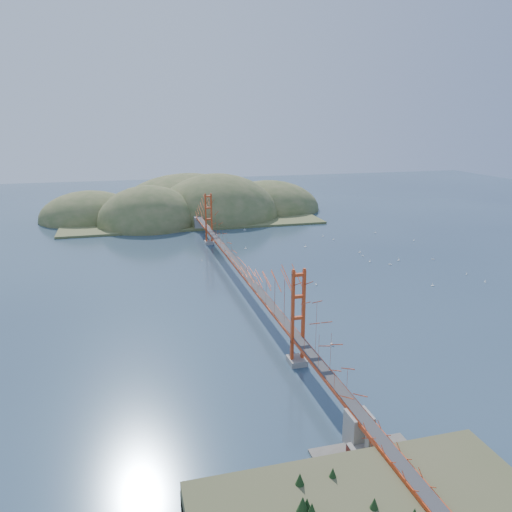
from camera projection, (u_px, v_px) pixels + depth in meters
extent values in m
plane|color=#283D51|center=(239.00, 284.00, 86.86)|extent=(320.00, 320.00, 0.00)
cube|color=gray|center=(297.00, 361.00, 58.85)|extent=(2.00, 2.40, 0.70)
cube|color=gray|center=(209.00, 242.00, 114.67)|extent=(2.00, 2.40, 0.70)
cube|color=#B83614|center=(239.00, 266.00, 85.97)|extent=(1.40, 92.00, 0.16)
cube|color=#B83614|center=(239.00, 267.00, 86.03)|extent=(1.33, 92.00, 0.24)
cube|color=#38383A|center=(239.00, 266.00, 85.95)|extent=(1.19, 92.00, 0.03)
cube|color=gray|center=(359.00, 430.00, 43.62)|extent=(2.00, 2.20, 3.30)
cube|color=gray|center=(199.00, 223.00, 129.21)|extent=(2.20, 2.60, 3.30)
cube|color=#B83614|center=(396.00, 458.00, 37.59)|extent=(1.40, 12.00, 0.16)
cube|color=#B83614|center=(395.00, 460.00, 37.66)|extent=(1.33, 12.00, 0.30)
cube|color=gray|center=(401.00, 487.00, 37.15)|extent=(0.50, 0.70, 2.95)
cube|color=gray|center=(381.00, 461.00, 39.94)|extent=(0.50, 0.70, 2.95)
cube|color=gray|center=(369.00, 446.00, 41.80)|extent=(0.50, 0.70, 2.95)
cube|color=#59544C|center=(371.00, 464.00, 41.70)|extent=(9.00, 6.00, 0.24)
cube|color=maroon|center=(372.00, 452.00, 42.32)|extent=(3.70, 2.30, 0.75)
cube|color=gray|center=(372.00, 448.00, 42.20)|extent=(3.70, 2.30, 0.10)
cylinder|color=white|center=(372.00, 444.00, 42.08)|extent=(0.03, 0.03, 1.00)
cube|color=#4A502D|center=(340.00, 485.00, 38.16)|extent=(24.00, 3.00, 1.80)
cone|color=black|center=(322.00, 468.00, 36.44)|extent=(0.50, 0.50, 0.71)
cone|color=black|center=(399.00, 496.00, 33.35)|extent=(0.81, 0.81, 1.16)
cone|color=black|center=(439.00, 505.00, 32.81)|extent=(0.63, 0.63, 0.91)
cone|color=black|center=(432.00, 489.00, 34.13)|extent=(0.71, 0.71, 1.01)
cone|color=black|center=(337.00, 484.00, 34.62)|extent=(0.69, 0.69, 0.98)
cube|color=olive|center=(189.00, 216.00, 146.33)|extent=(70.00, 40.00, 0.60)
ellipsoid|color=olive|center=(149.00, 224.00, 135.95)|extent=(28.00, 28.00, 21.00)
ellipsoid|color=olive|center=(217.00, 217.00, 146.54)|extent=(36.00, 36.00, 25.00)
ellipsoid|color=olive|center=(268.00, 209.00, 158.49)|extent=(32.00, 32.00, 18.00)
ellipsoid|color=olive|center=(90.00, 219.00, 143.11)|extent=(28.00, 28.00, 16.00)
ellipsoid|color=olive|center=(190.00, 208.00, 159.93)|extent=(44.00, 44.00, 22.00)
cube|color=white|center=(399.00, 260.00, 101.27)|extent=(0.63, 0.51, 0.11)
cylinder|color=white|center=(399.00, 259.00, 101.18)|extent=(0.02, 0.02, 0.68)
cube|color=white|center=(316.00, 285.00, 86.55)|extent=(0.27, 0.55, 0.10)
cylinder|color=white|center=(316.00, 283.00, 86.48)|extent=(0.02, 0.02, 0.57)
cube|color=white|center=(305.00, 247.00, 111.96)|extent=(0.65, 0.47, 0.11)
cylinder|color=white|center=(305.00, 245.00, 111.87)|extent=(0.02, 0.02, 0.69)
cube|color=white|center=(375.00, 233.00, 125.44)|extent=(0.66, 0.37, 0.11)
cylinder|color=white|center=(376.00, 232.00, 125.35)|extent=(0.02, 0.02, 0.69)
cube|color=white|center=(433.00, 286.00, 86.02)|extent=(0.60, 0.26, 0.11)
cylinder|color=white|center=(433.00, 284.00, 85.93)|extent=(0.02, 0.02, 0.64)
cube|color=white|center=(323.00, 236.00, 121.73)|extent=(0.55, 0.23, 0.10)
cylinder|color=white|center=(323.00, 235.00, 121.65)|extent=(0.02, 0.02, 0.59)
cube|color=white|center=(333.00, 240.00, 118.19)|extent=(0.26, 0.57, 0.10)
cylinder|color=white|center=(333.00, 239.00, 118.11)|extent=(0.02, 0.02, 0.60)
cube|color=white|center=(390.00, 264.00, 98.49)|extent=(0.58, 0.58, 0.11)
cylinder|color=white|center=(390.00, 263.00, 98.40)|extent=(0.02, 0.02, 0.67)
cube|color=white|center=(414.00, 241.00, 117.51)|extent=(0.44, 0.44, 0.09)
cylinder|color=white|center=(414.00, 240.00, 117.44)|extent=(0.01, 0.01, 0.51)
cube|color=white|center=(332.00, 344.00, 63.72)|extent=(0.20, 0.59, 0.11)
cylinder|color=white|center=(332.00, 342.00, 63.64)|extent=(0.02, 0.02, 0.64)
cube|color=white|center=(370.00, 262.00, 100.35)|extent=(0.34, 0.61, 0.11)
cylinder|color=white|center=(370.00, 260.00, 100.26)|extent=(0.02, 0.02, 0.64)
cube|color=white|center=(433.00, 259.00, 102.12)|extent=(0.58, 0.50, 0.11)
cylinder|color=white|center=(433.00, 258.00, 102.03)|extent=(0.02, 0.02, 0.63)
cube|color=white|center=(363.00, 256.00, 104.49)|extent=(0.46, 0.49, 0.09)
cylinder|color=white|center=(363.00, 255.00, 104.41)|extent=(0.01, 0.01, 0.55)
cube|color=white|center=(467.00, 274.00, 92.39)|extent=(0.49, 0.37, 0.09)
cylinder|color=white|center=(467.00, 273.00, 92.32)|extent=(0.01, 0.01, 0.52)
cube|color=white|center=(245.00, 230.00, 128.76)|extent=(0.64, 0.25, 0.11)
cylinder|color=white|center=(245.00, 229.00, 128.66)|extent=(0.02, 0.02, 0.69)
cube|color=white|center=(360.00, 252.00, 107.30)|extent=(0.63, 0.31, 0.11)
cylinder|color=white|center=(360.00, 251.00, 107.21)|extent=(0.02, 0.02, 0.66)
cube|color=white|center=(485.00, 282.00, 88.02)|extent=(0.25, 0.52, 0.09)
cylinder|color=white|center=(485.00, 280.00, 87.94)|extent=(0.01, 0.01, 0.54)
cube|color=white|center=(246.00, 248.00, 110.58)|extent=(0.51, 0.23, 0.09)
cylinder|color=white|center=(245.00, 247.00, 110.50)|extent=(0.01, 0.01, 0.53)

